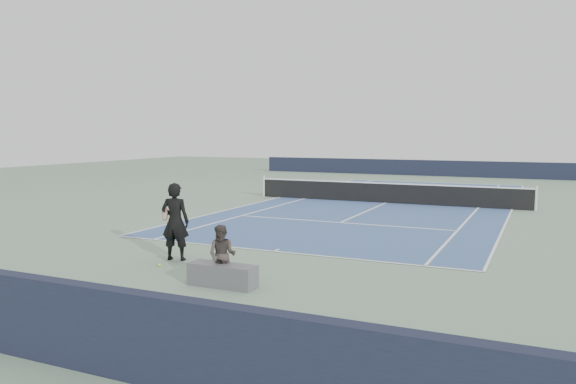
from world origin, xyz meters
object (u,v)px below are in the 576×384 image
at_px(tennis_ball, 159,265).
at_px(spectator_bench, 222,265).
at_px(tennis_net, 386,192).
at_px(tennis_player, 175,222).

xyz_separation_m(tennis_ball, spectator_bench, (2.33, -0.88, 0.44)).
height_order(tennis_net, spectator_bench, spectator_bench).
bearing_deg(tennis_ball, tennis_net, 83.02).
distance_m(tennis_net, tennis_player, 13.97).
relative_size(tennis_player, spectator_bench, 1.28).
bearing_deg(tennis_net, tennis_ball, -96.98).
bearing_deg(spectator_bench, tennis_player, 145.50).
height_order(tennis_net, tennis_player, tennis_player).
relative_size(tennis_net, tennis_player, 6.45).
bearing_deg(spectator_bench, tennis_net, 92.02).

